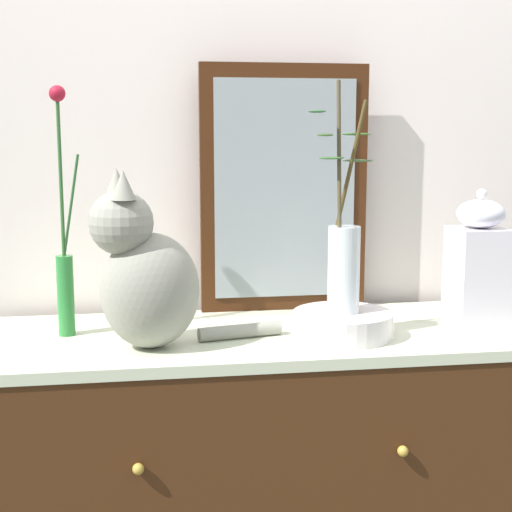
# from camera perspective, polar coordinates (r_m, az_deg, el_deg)

# --- Properties ---
(wall_back) EXTENTS (4.40, 0.08, 2.60)m
(wall_back) POSITION_cam_1_polar(r_m,az_deg,el_deg) (2.01, -1.37, 6.36)
(wall_back) COLOR silver
(wall_back) RESTS_ON ground_plane
(mirror_leaning) EXTENTS (0.43, 0.03, 0.63)m
(mirror_leaning) POSITION_cam_1_polar(r_m,az_deg,el_deg) (1.94, 2.16, 5.11)
(mirror_leaning) COLOR #3A1C0B
(mirror_leaning) RESTS_ON sideboard
(cat_sitting) EXTENTS (0.42, 0.22, 0.39)m
(cat_sitting) POSITION_cam_1_polar(r_m,az_deg,el_deg) (1.62, -8.41, -1.49)
(cat_sitting) COLOR gray
(cat_sitting) RESTS_ON sideboard
(vase_slim_green) EXTENTS (0.06, 0.04, 0.56)m
(vase_slim_green) POSITION_cam_1_polar(r_m,az_deg,el_deg) (1.75, -14.38, -0.30)
(vase_slim_green) COLOR #2A7C36
(vase_slim_green) RESTS_ON sideboard
(bowl_porcelain) EXTENTS (0.23, 0.23, 0.06)m
(bowl_porcelain) POSITION_cam_1_polar(r_m,az_deg,el_deg) (1.73, 6.61, -5.18)
(bowl_porcelain) COLOR silver
(bowl_porcelain) RESTS_ON sideboard
(vase_glass_clear) EXTENTS (0.17, 0.13, 0.52)m
(vase_glass_clear) POSITION_cam_1_polar(r_m,az_deg,el_deg) (1.70, 6.67, -0.04)
(vase_glass_clear) COLOR silver
(vase_glass_clear) RESTS_ON bowl_porcelain
(jar_lidded_porcelain) EXTENTS (0.12, 0.12, 0.34)m
(jar_lidded_porcelain) POSITION_cam_1_polar(r_m,az_deg,el_deg) (1.80, 16.55, -0.93)
(jar_lidded_porcelain) COLOR white
(jar_lidded_porcelain) RESTS_ON sideboard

